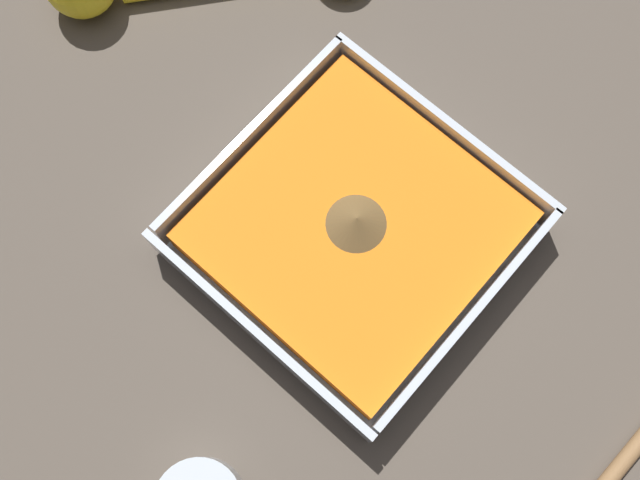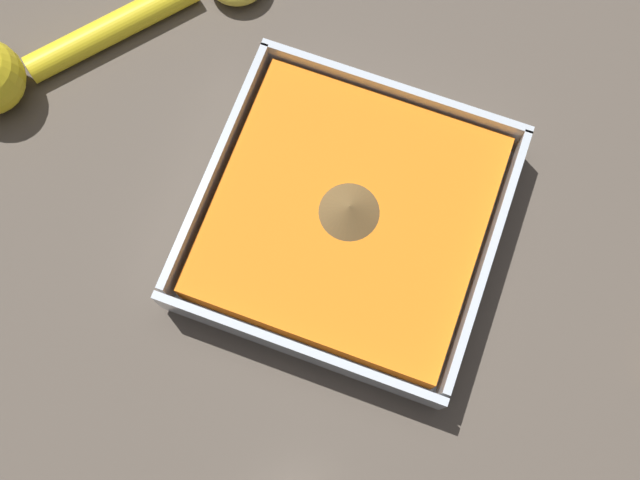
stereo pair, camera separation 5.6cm
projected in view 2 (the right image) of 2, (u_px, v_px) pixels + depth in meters
The scene contains 3 objects.
ground_plane at pixel (384, 239), 0.59m from camera, with size 4.00×4.00×0.00m, color brown.
square_dish at pixel (347, 221), 0.57m from camera, with size 0.22×0.22×0.05m.
lemon_squeezer at pixel (22, 63), 0.60m from camera, with size 0.16×0.18×0.06m.
Camera 2 is at (0.01, -0.17, 0.57)m, focal length 42.00 mm.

